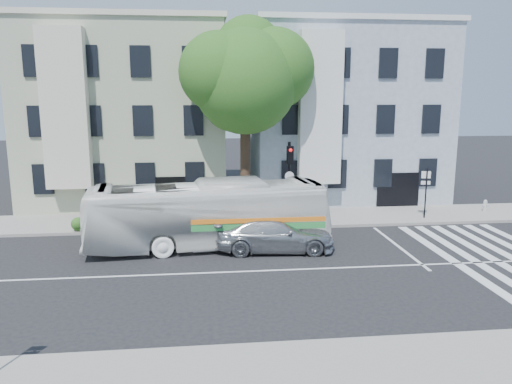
{
  "coord_description": "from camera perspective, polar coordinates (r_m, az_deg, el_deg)",
  "views": [
    {
      "loc": [
        -2.37,
        -18.58,
        6.87
      ],
      "look_at": [
        0.09,
        3.95,
        2.4
      ],
      "focal_mm": 35.0,
      "sensor_mm": 36.0,
      "label": 1
    }
  ],
  "objects": [
    {
      "name": "building_right",
      "position": [
        34.89,
        9.46,
        8.76
      ],
      "size": [
        12.0,
        10.0,
        11.0
      ],
      "primitive_type": "cube",
      "color": "#8B96A5",
      "rests_on": "ground"
    },
    {
      "name": "hedge",
      "position": [
        25.75,
        -10.43,
        -3.35
      ],
      "size": [
        8.52,
        2.21,
        0.7
      ],
      "primitive_type": null,
      "rotation": [
        0.0,
        0.0,
        0.16
      ],
      "color": "#25531B",
      "rests_on": "sidewalk_far"
    },
    {
      "name": "sedan",
      "position": [
        22.2,
        2.12,
        -4.81
      ],
      "size": [
        2.52,
        5.42,
        1.53
      ],
      "primitive_type": "imported",
      "rotation": [
        0.0,
        0.0,
        1.5
      ],
      "color": "#ADB0B4",
      "rests_on": "ground"
    },
    {
      "name": "ground",
      "position": [
        19.95,
        0.99,
        -8.99
      ],
      "size": [
        120.0,
        120.0,
        0.0
      ],
      "primitive_type": "plane",
      "color": "black",
      "rests_on": "ground"
    },
    {
      "name": "street_tree",
      "position": [
        27.44,
        -1.18,
        13.16
      ],
      "size": [
        7.3,
        5.9,
        11.1
      ],
      "color": "#2D2116",
      "rests_on": "ground"
    },
    {
      "name": "fire_hydrant",
      "position": [
        31.99,
        24.71,
        -1.38
      ],
      "size": [
        0.37,
        0.22,
        0.67
      ],
      "rotation": [
        0.0,
        0.0,
        0.08
      ],
      "color": "#B4B4B0",
      "rests_on": "sidewalk_far"
    },
    {
      "name": "far_sign_pole",
      "position": [
        28.8,
        18.84,
        0.59
      ],
      "size": [
        0.5,
        0.2,
        2.77
      ],
      "rotation": [
        0.0,
        0.0,
        -0.16
      ],
      "color": "black",
      "rests_on": "sidewalk_far"
    },
    {
      "name": "sidewalk_far",
      "position": [
        27.53,
        -1.1,
        -3.13
      ],
      "size": [
        80.0,
        4.0,
        0.15
      ],
      "primitive_type": "cube",
      "color": "gray",
      "rests_on": "ground"
    },
    {
      "name": "building_left",
      "position": [
        33.92,
        -14.23,
        8.51
      ],
      "size": [
        12.0,
        10.0,
        11.0
      ],
      "primitive_type": "cube",
      "color": "#A8AE92",
      "rests_on": "ground"
    },
    {
      "name": "bus",
      "position": [
        22.64,
        -5.47,
        -2.55
      ],
      "size": [
        3.8,
        11.16,
        3.05
      ],
      "primitive_type": "imported",
      "rotation": [
        0.0,
        0.0,
        1.69
      ],
      "color": "white",
      "rests_on": "ground"
    },
    {
      "name": "sidewalk_near",
      "position": [
        12.79,
        5.81,
        -20.99
      ],
      "size": [
        80.0,
        4.0,
        0.15
      ],
      "primitive_type": "cube",
      "color": "gray",
      "rests_on": "ground"
    },
    {
      "name": "traffic_signal",
      "position": [
        25.22,
        3.83,
        2.11
      ],
      "size": [
        0.47,
        0.54,
        4.51
      ],
      "rotation": [
        0.0,
        0.0,
        0.13
      ],
      "color": "black",
      "rests_on": "ground"
    }
  ]
}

